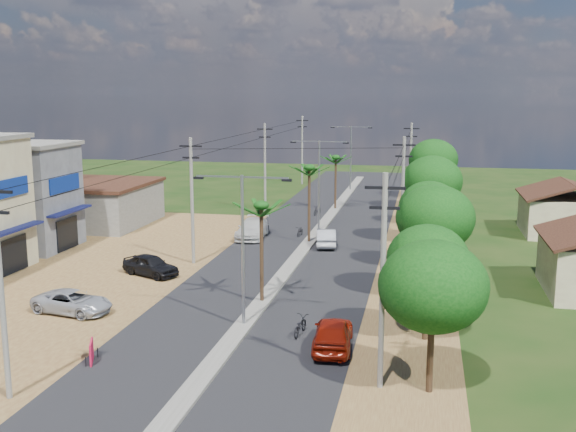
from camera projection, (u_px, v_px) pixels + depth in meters
name	position (u px, v px, depth m)	size (l,w,h in m)	color
ground	(244.00, 327.00, 35.26)	(160.00, 160.00, 0.00)	black
road	(297.00, 258.00, 49.71)	(12.00, 110.00, 0.04)	black
median	(305.00, 248.00, 52.58)	(1.00, 90.00, 0.18)	#605E56
dirt_lot_west	(63.00, 272.00, 45.92)	(18.00, 46.00, 0.04)	brown
dirt_shoulder_east	(414.00, 264.00, 48.03)	(5.00, 90.00, 0.03)	brown
shophouse_grey	(18.00, 196.00, 52.33)	(9.00, 6.40, 8.30)	#4C4D54
low_shed	(93.00, 203.00, 62.17)	(10.40, 10.40, 3.95)	#605E56
house_east_far	(566.00, 207.00, 57.65)	(7.60, 7.50, 4.60)	tan
tree_east_a	(433.00, 286.00, 26.79)	(4.40, 4.40, 6.37)	black
tree_east_b	(428.00, 259.00, 32.68)	(4.00, 4.00, 5.83)	black
tree_east_c	(435.00, 218.00, 39.20)	(4.60, 4.60, 6.83)	black
tree_east_d	(429.00, 207.00, 46.10)	(4.20, 4.20, 6.13)	black
tree_east_e	(432.00, 181.00, 53.63)	(4.80, 4.80, 7.14)	black
tree_east_f	(427.00, 183.00, 61.63)	(3.80, 3.80, 5.52)	black
tree_east_g	(433.00, 160.00, 68.97)	(5.00, 5.00, 7.38)	black
tree_east_h	(430.00, 158.00, 76.85)	(4.40, 4.40, 6.52)	black
palm_median_near	(261.00, 210.00, 38.11)	(2.00, 2.00, 6.15)	black
palm_median_mid	(309.00, 171.00, 53.45)	(2.00, 2.00, 6.55)	black
palm_median_far	(336.00, 160.00, 68.98)	(2.00, 2.00, 5.85)	black
streetlight_near	(243.00, 238.00, 34.39)	(5.10, 0.18, 8.00)	gray
streetlight_mid	(319.00, 177.00, 58.47)	(5.10, 0.18, 8.00)	gray
streetlight_far	(351.00, 152.00, 82.55)	(5.10, 0.18, 8.00)	gray
utility_pole_w_a	(1.00, 284.00, 26.14)	(1.60, 0.24, 9.00)	#605E56
utility_pole_w_b	(192.00, 198.00, 47.34)	(1.60, 0.24, 9.00)	#605E56
utility_pole_w_c	(265.00, 165.00, 68.53)	(1.60, 0.24, 9.00)	#605E56
utility_pole_w_d	(302.00, 148.00, 88.75)	(1.60, 0.24, 9.00)	#605E56
utility_pole_e_a	(383.00, 277.00, 27.13)	(1.60, 0.24, 9.00)	#605E56
utility_pole_e_b	(403.00, 196.00, 48.33)	(1.60, 0.24, 9.00)	#605E56
utility_pole_e_c	(410.00, 164.00, 69.52)	(1.60, 0.24, 9.00)	#605E56
car_red_near	(333.00, 334.00, 32.02)	(1.81, 4.51, 1.54)	maroon
car_silver_mid	(326.00, 238.00, 53.39)	(1.48, 4.24, 1.40)	#A7AAB0
car_white_far	(252.00, 229.00, 56.42)	(2.19, 5.39, 1.57)	#ACACA8
car_parked_silver	(73.00, 303.00, 37.25)	(2.09, 4.53, 1.26)	#A7AAB0
car_parked_dark	(151.00, 266.00, 44.84)	(1.68, 4.17, 1.42)	black
moto_rider_east	(300.00, 326.00, 33.93)	(0.63, 1.82, 0.95)	black
moto_rider_west_a	(300.00, 232.00, 57.17)	(0.56, 1.60, 0.84)	black
moto_rider_west_b	(317.00, 211.00, 66.74)	(0.45, 1.60, 0.96)	black
roadside_sign	(91.00, 352.00, 30.47)	(0.56, 1.17, 1.02)	#B31033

